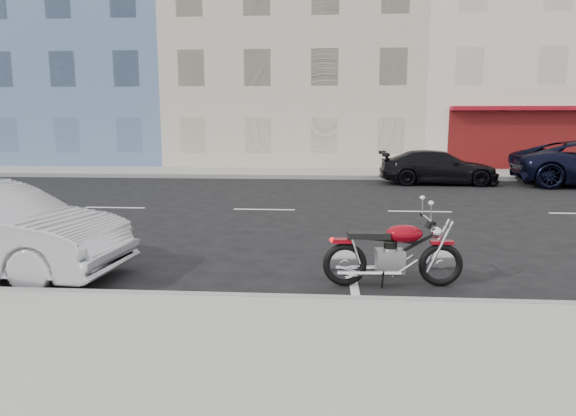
% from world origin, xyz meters
% --- Properties ---
extents(ground, '(120.00, 120.00, 0.00)m').
position_xyz_m(ground, '(0.00, 0.00, 0.00)').
color(ground, black).
rests_on(ground, ground).
extents(sidewalk_far, '(80.00, 3.40, 0.15)m').
position_xyz_m(sidewalk_far, '(-5.00, 8.70, 0.07)').
color(sidewalk_far, gray).
rests_on(sidewalk_far, ground).
extents(curb_far, '(80.00, 0.12, 0.16)m').
position_xyz_m(curb_far, '(-5.00, 7.00, 0.08)').
color(curb_far, gray).
rests_on(curb_far, ground).
extents(bldg_blue, '(12.00, 12.00, 13.00)m').
position_xyz_m(bldg_blue, '(-14.00, 16.30, 6.50)').
color(bldg_blue, slate).
rests_on(bldg_blue, ground).
extents(bldg_cream, '(12.00, 12.00, 11.50)m').
position_xyz_m(bldg_cream, '(-2.00, 16.30, 5.75)').
color(bldg_cream, '#B8AD98').
rests_on(bldg_cream, ground).
extents(bldg_corner, '(14.00, 12.00, 12.50)m').
position_xyz_m(bldg_corner, '(11.00, 16.30, 6.25)').
color(bldg_corner, beige).
rests_on(bldg_corner, ground).
extents(motorcycle, '(1.97, 0.65, 0.99)m').
position_xyz_m(motorcycle, '(1.23, -6.01, 0.45)').
color(motorcycle, black).
rests_on(motorcycle, ground).
extents(car_far, '(4.23, 1.78, 1.22)m').
position_xyz_m(car_far, '(3.66, 5.80, 0.61)').
color(car_far, black).
rests_on(car_far, ground).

